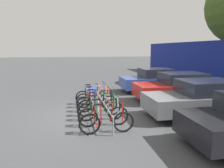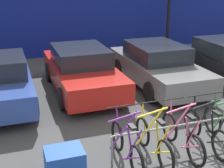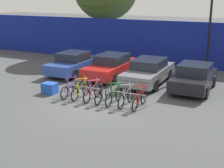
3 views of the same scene
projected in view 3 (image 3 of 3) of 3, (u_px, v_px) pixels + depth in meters
The scene contains 16 objects.
ground_plane at pixel (98, 105), 14.26m from camera, with size 120.00×120.00×0.00m, color #424447.
hoarding_wall at pixel (161, 43), 22.03m from camera, with size 36.00×0.16×3.13m, color navy.
bike_rack at pixel (104, 91), 14.70m from camera, with size 4.18×0.04×0.57m.
bicycle_purple at pixel (70, 89), 15.37m from camera, with size 0.68×1.71×1.05m.
bicycle_yellow at pixel (81, 91), 15.12m from camera, with size 0.68×1.71×1.05m.
bicycle_pink at pixel (92, 92), 14.84m from camera, with size 0.68×1.71×1.05m.
bicycle_black at pixel (103, 94), 14.59m from camera, with size 0.68×1.71×1.05m.
bicycle_green at pixel (114, 96), 14.37m from camera, with size 0.68×1.71×1.05m.
bicycle_silver at pixel (126, 98), 14.11m from camera, with size 0.68×1.71×1.05m.
bicycle_red at pixel (139, 100), 13.84m from camera, with size 0.68×1.71×1.05m.
car_blue at pixel (73, 63), 19.66m from camera, with size 1.91×3.93×1.40m.
car_red at pixel (111, 66), 18.93m from camera, with size 1.91×4.47×1.40m.
car_grey at pixel (148, 71), 17.60m from camera, with size 1.91×4.53×1.40m.
car_black at pixel (194, 77), 16.36m from camera, with size 1.91×3.95×1.40m.
lamp_post at pixel (210, 23), 19.30m from camera, with size 0.24×0.44×5.68m.
cargo_crate at pixel (50, 88), 15.88m from camera, with size 0.70×0.56×0.55m, color blue.
Camera 3 is at (6.48, -11.79, 4.87)m, focal length 50.00 mm.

